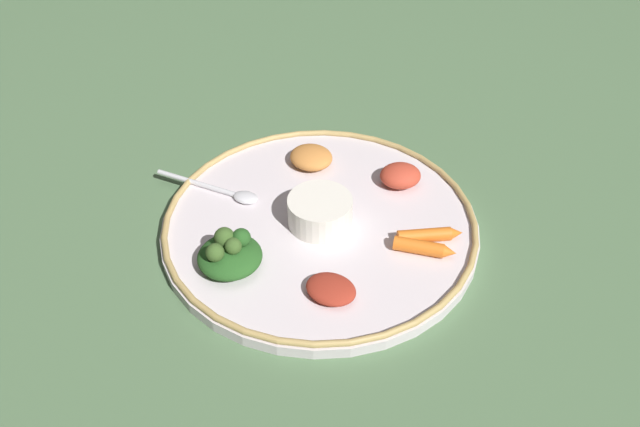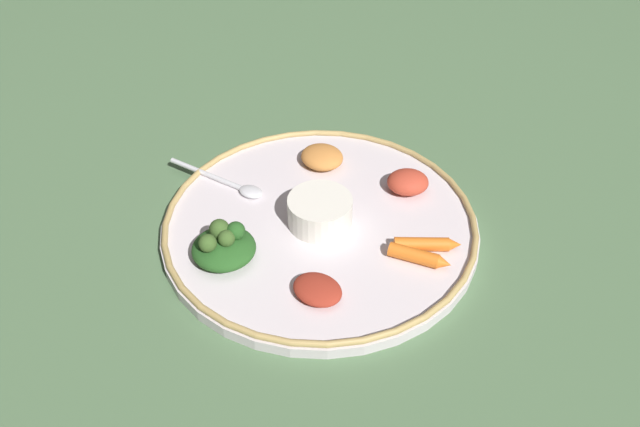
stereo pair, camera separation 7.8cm
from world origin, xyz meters
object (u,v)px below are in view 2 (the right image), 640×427
(greens_pile, at_px, (224,246))
(carrot_outer, at_px, (427,244))
(carrot_near_spoon, at_px, (419,257))
(spoon, at_px, (231,184))
(center_bowl, at_px, (320,210))

(greens_pile, distance_m, carrot_outer, 0.24)
(carrot_near_spoon, xyz_separation_m, carrot_outer, (-0.02, -0.02, -0.00))
(greens_pile, bearing_deg, carrot_outer, 169.69)
(spoon, relative_size, carrot_near_spoon, 1.68)
(spoon, distance_m, greens_pile, 0.14)
(greens_pile, distance_m, carrot_near_spoon, 0.23)
(center_bowl, xyz_separation_m, carrot_outer, (-0.11, 0.08, -0.01))
(center_bowl, bearing_deg, carrot_near_spoon, 135.69)
(greens_pile, xyz_separation_m, carrot_outer, (-0.24, 0.04, -0.01))
(center_bowl, height_order, carrot_outer, center_bowl)
(spoon, bearing_deg, carrot_near_spoon, 135.46)
(greens_pile, relative_size, carrot_near_spoon, 1.10)
(carrot_near_spoon, bearing_deg, carrot_outer, -132.88)
(center_bowl, bearing_deg, spoon, -44.76)
(spoon, height_order, carrot_outer, carrot_outer)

